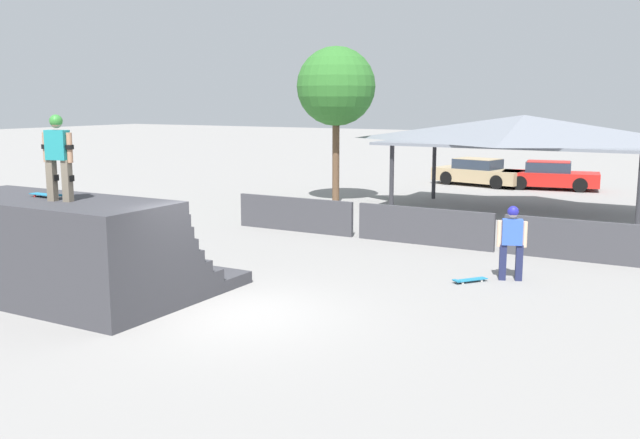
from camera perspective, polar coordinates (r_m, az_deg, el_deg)
The scene contains 11 objects.
ground_plane at distance 13.81m, azimuth -7.21°, elevation -7.52°, with size 160.00×160.00×0.00m, color gray.
quarter_pipe_ramp at distance 15.64m, azimuth -19.57°, elevation -2.51°, with size 5.39×4.22×2.09m.
skater_on_deck at distance 14.62m, azimuth -20.24°, elevation 5.11°, with size 0.72×0.31×1.67m.
skateboard_on_deck at distance 15.34m, azimuth -21.02°, elevation 1.85°, with size 0.86×0.26×0.09m.
bystander_walking at distance 16.56m, azimuth 15.11°, elevation -1.35°, with size 0.66×0.36×1.70m.
skateboard_on_ground at distance 16.33m, azimuth 11.83°, elevation -4.75°, with size 0.66×0.79×0.09m.
barrier_fence at distance 20.22m, azimuth 8.33°, elevation -0.54°, with size 12.57×0.12×1.05m.
pavilion_shelter at distance 26.34m, azimuth 15.98°, elevation 6.87°, with size 9.65×5.02×3.51m.
tree_beside_pavilion at distance 28.06m, azimuth 1.30°, elevation 10.56°, with size 3.06×3.06×6.08m.
parked_car_tan at distance 34.87m, azimuth 12.60°, elevation 3.68°, with size 4.59×2.53×1.27m.
parked_car_red at distance 34.19m, azimuth 17.92°, elevation 3.33°, with size 4.43×2.35×1.27m.
Camera 1 is at (7.97, -10.52, 4.04)m, focal length 40.00 mm.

